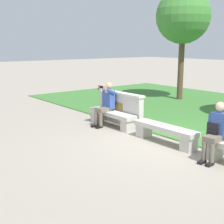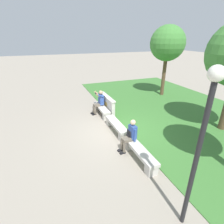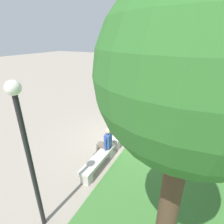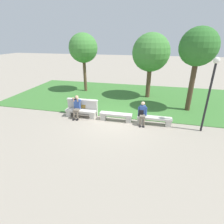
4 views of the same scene
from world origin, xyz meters
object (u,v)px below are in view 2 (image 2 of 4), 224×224
(bench_main, at_px, (102,109))
(bench_near, at_px, (116,126))
(bench_mid, at_px, (140,153))
(lamp_post, at_px, (202,133))
(tree_right_background, at_px, (167,44))
(person_photographer, at_px, (99,101))
(backpack, at_px, (131,134))
(person_distant, at_px, (130,135))

(bench_main, xyz_separation_m, bench_near, (2.13, 0.00, 0.00))
(bench_mid, relative_size, lamp_post, 0.51)
(bench_near, distance_m, tree_right_background, 7.32)
(person_photographer, xyz_separation_m, tree_right_background, (-1.54, 5.36, 2.84))
(tree_right_background, bearing_deg, bench_mid, -41.36)
(bench_main, xyz_separation_m, tree_right_background, (-1.73, 5.28, 3.28))
(bench_near, bearing_deg, bench_main, 180.00)
(lamp_post, bearing_deg, bench_mid, 175.73)
(backpack, bearing_deg, tree_right_background, 134.88)
(person_distant, xyz_separation_m, lamp_post, (3.00, -0.11, 1.72))
(bench_mid, bearing_deg, person_distant, -174.27)
(backpack, distance_m, tree_right_background, 8.02)
(bench_main, distance_m, bench_mid, 4.27)
(bench_main, height_order, backpack, backpack)
(person_photographer, distance_m, backpack, 3.72)
(bench_main, distance_m, tree_right_background, 6.46)
(bench_main, bearing_deg, bench_near, 0.00)
(bench_mid, height_order, backpack, backpack)
(bench_near, height_order, backpack, backpack)
(bench_main, bearing_deg, bench_mid, 0.00)
(bench_near, relative_size, backpack, 4.30)
(person_photographer, bearing_deg, person_distant, 0.17)
(bench_mid, height_order, lamp_post, lamp_post)
(bench_main, xyz_separation_m, lamp_post, (6.61, -0.17, 2.10))
(bench_mid, distance_m, lamp_post, 3.15)
(tree_right_background, bearing_deg, backpack, -45.12)
(bench_main, xyz_separation_m, person_distant, (3.61, -0.07, 0.37))
(bench_mid, bearing_deg, lamp_post, -4.27)
(bench_main, relative_size, backpack, 4.30)
(bench_near, height_order, person_distant, person_distant)
(bench_main, bearing_deg, person_distant, -1.05)
(person_distant, height_order, lamp_post, lamp_post)
(tree_right_background, bearing_deg, bench_main, -71.86)
(tree_right_background, height_order, lamp_post, tree_right_background)
(bench_mid, xyz_separation_m, lamp_post, (2.34, -0.17, 2.10))
(bench_main, bearing_deg, lamp_post, -1.52)
(bench_mid, height_order, person_distant, person_distant)
(person_distant, bearing_deg, tree_right_background, 134.96)
(bench_main, height_order, lamp_post, lamp_post)
(person_photographer, height_order, lamp_post, lamp_post)
(person_photographer, bearing_deg, tree_right_background, 106.05)
(bench_main, relative_size, lamp_post, 0.51)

